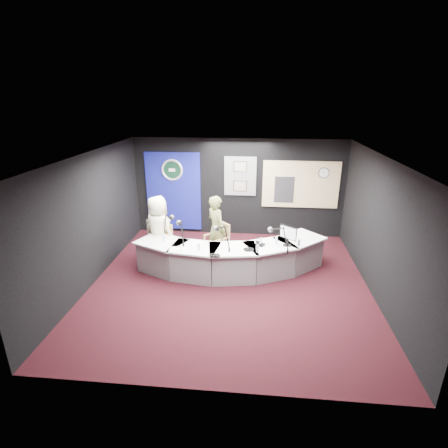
# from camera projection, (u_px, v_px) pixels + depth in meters

# --- Properties ---
(ground) EXTENTS (6.00, 6.00, 0.00)m
(ground) POSITION_uv_depth(u_px,v_px,m) (229.00, 283.00, 7.72)
(ground) COLOR black
(ground) RESTS_ON ground
(ceiling) EXTENTS (6.00, 6.00, 0.02)m
(ceiling) POSITION_uv_depth(u_px,v_px,m) (230.00, 156.00, 6.74)
(ceiling) COLOR silver
(ceiling) RESTS_ON ground
(wall_back) EXTENTS (6.00, 0.02, 2.80)m
(wall_back) POSITION_uv_depth(u_px,v_px,m) (238.00, 188.00, 10.03)
(wall_back) COLOR black
(wall_back) RESTS_ON ground
(wall_front) EXTENTS (6.00, 0.02, 2.80)m
(wall_front) POSITION_uv_depth(u_px,v_px,m) (211.00, 306.00, 4.43)
(wall_front) COLOR black
(wall_front) RESTS_ON ground
(wall_left) EXTENTS (0.02, 6.00, 2.80)m
(wall_left) POSITION_uv_depth(u_px,v_px,m) (91.00, 219.00, 7.50)
(wall_left) COLOR black
(wall_left) RESTS_ON ground
(wall_right) EXTENTS (0.02, 6.00, 2.80)m
(wall_right) POSITION_uv_depth(u_px,v_px,m) (380.00, 229.00, 6.96)
(wall_right) COLOR black
(wall_right) RESTS_ON ground
(broadcast_desk) EXTENTS (4.50, 1.90, 0.75)m
(broadcast_desk) POSITION_uv_depth(u_px,v_px,m) (229.00, 257.00, 8.10)
(broadcast_desk) COLOR silver
(broadcast_desk) RESTS_ON ground
(backdrop_panel) EXTENTS (1.60, 0.05, 2.30)m
(backdrop_panel) POSITION_uv_depth(u_px,v_px,m) (174.00, 192.00, 10.23)
(backdrop_panel) COLOR navy
(backdrop_panel) RESTS_ON wall_back
(agency_seal) EXTENTS (0.63, 0.07, 0.63)m
(agency_seal) POSITION_uv_depth(u_px,v_px,m) (172.00, 170.00, 9.96)
(agency_seal) COLOR silver
(agency_seal) RESTS_ON backdrop_panel
(seal_center) EXTENTS (0.48, 0.01, 0.48)m
(seal_center) POSITION_uv_depth(u_px,v_px,m) (172.00, 170.00, 9.97)
(seal_center) COLOR black
(seal_center) RESTS_ON backdrop_panel
(pinboard) EXTENTS (0.90, 0.04, 1.10)m
(pinboard) POSITION_uv_depth(u_px,v_px,m) (240.00, 176.00, 9.87)
(pinboard) COLOR slate
(pinboard) RESTS_ON wall_back
(framed_photo_upper) EXTENTS (0.34, 0.02, 0.27)m
(framed_photo_upper) POSITION_uv_depth(u_px,v_px,m) (240.00, 167.00, 9.75)
(framed_photo_upper) COLOR #7F6D5C
(framed_photo_upper) RESTS_ON pinboard
(framed_photo_lower) EXTENTS (0.34, 0.02, 0.27)m
(framed_photo_lower) POSITION_uv_depth(u_px,v_px,m) (240.00, 186.00, 9.94)
(framed_photo_lower) COLOR #7F6D5C
(framed_photo_lower) RESTS_ON pinboard
(booth_window_frame) EXTENTS (2.12, 0.06, 1.32)m
(booth_window_frame) POSITION_uv_depth(u_px,v_px,m) (301.00, 185.00, 9.79)
(booth_window_frame) COLOR #D2B483
(booth_window_frame) RESTS_ON wall_back
(booth_glow) EXTENTS (2.00, 0.02, 1.20)m
(booth_glow) POSITION_uv_depth(u_px,v_px,m) (301.00, 185.00, 9.78)
(booth_glow) COLOR #DFB58D
(booth_glow) RESTS_ON booth_window_frame
(equipment_rack) EXTENTS (0.55, 0.02, 0.75)m
(equipment_rack) POSITION_uv_depth(u_px,v_px,m) (284.00, 190.00, 9.85)
(equipment_rack) COLOR black
(equipment_rack) RESTS_ON booth_window_frame
(wall_clock) EXTENTS (0.28, 0.01, 0.28)m
(wall_clock) POSITION_uv_depth(u_px,v_px,m) (324.00, 173.00, 9.58)
(wall_clock) COLOR white
(wall_clock) RESTS_ON booth_window_frame
(armchair_left) EXTENTS (0.79, 0.79, 1.02)m
(armchair_left) POSITION_uv_depth(u_px,v_px,m) (159.00, 242.00, 8.58)
(armchair_left) COLOR tan
(armchair_left) RESTS_ON ground
(armchair_right) EXTENTS (0.78, 0.78, 0.99)m
(armchair_right) POSITION_uv_depth(u_px,v_px,m) (216.00, 242.00, 8.66)
(armchair_right) COLOR tan
(armchair_right) RESTS_ON ground
(draped_jacket) EXTENTS (0.48, 0.35, 0.70)m
(draped_jacket) POSITION_uv_depth(u_px,v_px,m) (155.00, 235.00, 8.75)
(draped_jacket) COLOR gray
(draped_jacket) RESTS_ON armchair_left
(person_man) EXTENTS (0.97, 0.84, 1.68)m
(person_man) POSITION_uv_depth(u_px,v_px,m) (159.00, 230.00, 8.46)
(person_man) COLOR #F9F5C7
(person_man) RESTS_ON ground
(person_woman) EXTENTS (0.70, 0.73, 1.67)m
(person_woman) POSITION_uv_depth(u_px,v_px,m) (216.00, 229.00, 8.54)
(person_woman) COLOR #636836
(person_woman) RESTS_ON ground
(computer_monitor) EXTENTS (0.38, 0.31, 0.32)m
(computer_monitor) POSITION_uv_depth(u_px,v_px,m) (288.00, 232.00, 7.69)
(computer_monitor) COLOR black
(computer_monitor) RESTS_ON broadcast_desk
(desk_phone) EXTENTS (0.23, 0.22, 0.05)m
(desk_phone) POSITION_uv_depth(u_px,v_px,m) (260.00, 244.00, 7.81)
(desk_phone) COLOR black
(desk_phone) RESTS_ON broadcast_desk
(headphones_near) EXTENTS (0.22, 0.22, 0.04)m
(headphones_near) POSITION_uv_depth(u_px,v_px,m) (249.00, 249.00, 7.57)
(headphones_near) COLOR black
(headphones_near) RESTS_ON broadcast_desk
(headphones_far) EXTENTS (0.23, 0.23, 0.04)m
(headphones_far) POSITION_uv_depth(u_px,v_px,m) (215.00, 255.00, 7.29)
(headphones_far) COLOR black
(headphones_far) RESTS_ON broadcast_desk
(paper_stack) EXTENTS (0.20, 0.28, 0.00)m
(paper_stack) POSITION_uv_depth(u_px,v_px,m) (174.00, 249.00, 7.62)
(paper_stack) COLOR white
(paper_stack) RESTS_ON broadcast_desk
(notepad) EXTENTS (0.29, 0.36, 0.00)m
(notepad) POSITION_uv_depth(u_px,v_px,m) (199.00, 244.00, 7.89)
(notepad) COLOR white
(notepad) RESTS_ON broadcast_desk
(boom_mic_a) EXTENTS (0.16, 0.74, 0.60)m
(boom_mic_a) POSITION_uv_depth(u_px,v_px,m) (168.00, 223.00, 8.31)
(boom_mic_a) COLOR black
(boom_mic_a) RESTS_ON broadcast_desk
(boom_mic_b) EXTENTS (0.34, 0.70, 0.60)m
(boom_mic_b) POSITION_uv_depth(u_px,v_px,m) (181.00, 229.00, 7.95)
(boom_mic_b) COLOR black
(boom_mic_b) RESTS_ON broadcast_desk
(boom_mic_c) EXTENTS (0.48, 0.63, 0.60)m
(boom_mic_c) POSITION_uv_depth(u_px,v_px,m) (222.00, 234.00, 7.63)
(boom_mic_c) COLOR black
(boom_mic_c) RESTS_ON broadcast_desk
(boom_mic_d) EXTENTS (0.48, 0.62, 0.60)m
(boom_mic_d) POSITION_uv_depth(u_px,v_px,m) (279.00, 236.00, 7.56)
(boom_mic_d) COLOR black
(boom_mic_d) RESTS_ON broadcast_desk
(water_bottles) EXTENTS (3.12, 0.55, 0.18)m
(water_bottles) POSITION_uv_depth(u_px,v_px,m) (230.00, 243.00, 7.72)
(water_bottles) COLOR silver
(water_bottles) RESTS_ON broadcast_desk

